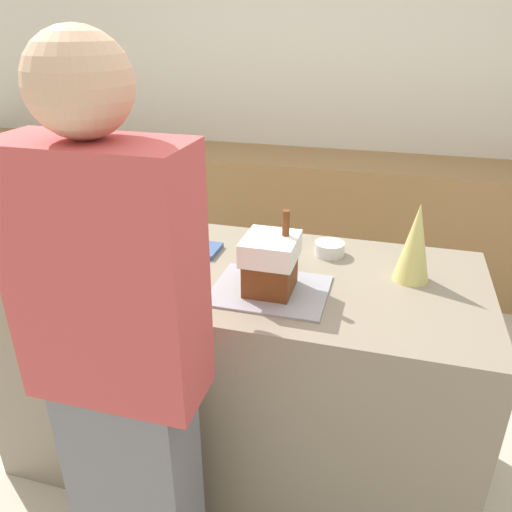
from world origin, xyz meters
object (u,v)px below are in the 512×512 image
(candy_bowl_far_left, at_px, (84,242))
(mug, at_px, (46,250))
(candy_bowl_center_rear, at_px, (173,227))
(candy_bowl_near_tray_left, at_px, (90,222))
(gingerbread_house, at_px, (271,262))
(decorative_tree, at_px, (415,243))
(candy_bowl_front_corner, at_px, (140,236))
(candy_bowl_beside_tree, at_px, (330,248))
(cookbook, at_px, (194,249))
(baking_tray, at_px, (270,290))
(person, at_px, (121,369))
(candy_bowl_behind_tray, at_px, (279,240))

(candy_bowl_far_left, relative_size, mug, 1.50)
(candy_bowl_center_rear, height_order, candy_bowl_near_tray_left, candy_bowl_near_tray_left)
(gingerbread_house, relative_size, candy_bowl_center_rear, 2.92)
(decorative_tree, height_order, candy_bowl_center_rear, decorative_tree)
(mug, bearing_deg, candy_bowl_front_corner, 46.81)
(candy_bowl_center_rear, xyz_separation_m, candy_bowl_far_left, (-0.28, -0.25, 0.01))
(candy_bowl_beside_tree, relative_size, candy_bowl_far_left, 0.91)
(candy_bowl_front_corner, bearing_deg, decorative_tree, -2.91)
(candy_bowl_beside_tree, xyz_separation_m, mug, (-1.04, -0.35, 0.01))
(decorative_tree, bearing_deg, candy_bowl_near_tray_left, 174.57)
(candy_bowl_near_tray_left, relative_size, cookbook, 0.52)
(candy_bowl_beside_tree, bearing_deg, baking_tray, -113.65)
(candy_bowl_center_rear, distance_m, mug, 0.53)
(decorative_tree, height_order, candy_bowl_beside_tree, decorative_tree)
(candy_bowl_center_rear, bearing_deg, decorative_tree, -10.28)
(candy_bowl_front_corner, bearing_deg, person, -66.06)
(candy_bowl_center_rear, xyz_separation_m, candy_bowl_beside_tree, (0.70, -0.05, 0.01))
(candy_bowl_center_rear, height_order, mug, mug)
(candy_bowl_near_tray_left, bearing_deg, baking_tray, -20.91)
(candy_bowl_center_rear, xyz_separation_m, person, (0.25, -0.90, -0.03))
(candy_bowl_center_rear, distance_m, cookbook, 0.24)
(candy_bowl_far_left, relative_size, person, 0.07)
(candy_bowl_near_tray_left, bearing_deg, mug, -84.55)
(candy_bowl_front_corner, xyz_separation_m, cookbook, (0.26, -0.04, -0.01))
(candy_bowl_far_left, distance_m, person, 0.84)
(gingerbread_house, bearing_deg, candy_bowl_near_tray_left, 159.12)
(baking_tray, distance_m, gingerbread_house, 0.11)
(gingerbread_house, height_order, decorative_tree, same)
(decorative_tree, distance_m, person, 1.05)
(candy_bowl_front_corner, height_order, candy_bowl_beside_tree, candy_bowl_beside_tree)
(gingerbread_house, height_order, mug, gingerbread_house)
(candy_bowl_center_rear, bearing_deg, candy_bowl_near_tray_left, -172.44)
(candy_bowl_beside_tree, bearing_deg, person, -117.53)
(decorative_tree, relative_size, candy_bowl_beside_tree, 2.45)
(gingerbread_house, relative_size, mug, 3.27)
(candy_bowl_center_rear, xyz_separation_m, candy_bowl_behind_tray, (0.48, -0.01, 0.00))
(decorative_tree, height_order, cookbook, decorative_tree)
(gingerbread_house, bearing_deg, baking_tray, -145.07)
(candy_bowl_front_corner, relative_size, candy_bowl_behind_tray, 1.21)
(candy_bowl_center_rear, height_order, cookbook, candy_bowl_center_rear)
(candy_bowl_front_corner, xyz_separation_m, mug, (-0.26, -0.27, 0.02))
(candy_bowl_beside_tree, height_order, candy_bowl_far_left, candy_bowl_beside_tree)
(gingerbread_house, bearing_deg, candy_bowl_behind_tray, 98.81)
(decorative_tree, xyz_separation_m, candy_bowl_beside_tree, (-0.31, 0.13, -0.12))
(gingerbread_house, bearing_deg, mug, 179.74)
(candy_bowl_behind_tray, xyz_separation_m, cookbook, (-0.31, -0.16, -0.01))
(candy_bowl_beside_tree, xyz_separation_m, candy_bowl_behind_tray, (-0.21, 0.05, -0.01))
(candy_bowl_front_corner, relative_size, candy_bowl_center_rear, 1.36)
(mug, bearing_deg, cookbook, 24.30)
(candy_bowl_front_corner, xyz_separation_m, candy_bowl_behind_tray, (0.57, 0.12, -0.00))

